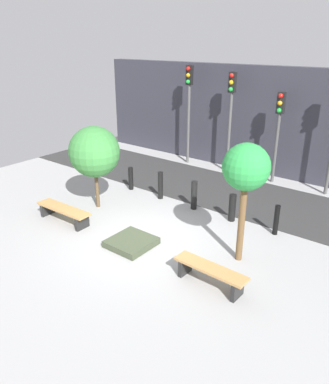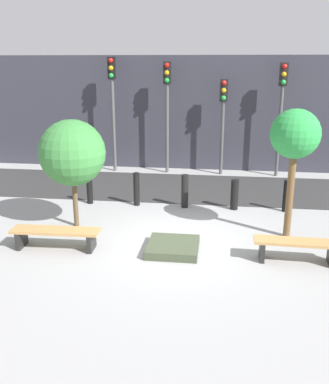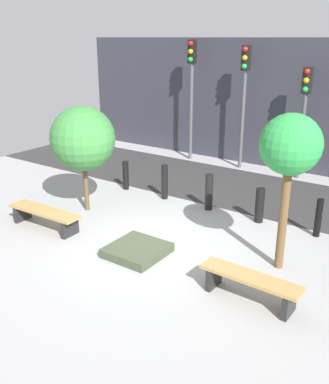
# 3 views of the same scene
# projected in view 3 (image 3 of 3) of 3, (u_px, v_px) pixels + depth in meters

# --- Properties ---
(ground_plane) EXTENTS (18.00, 18.00, 0.00)m
(ground_plane) POSITION_uv_depth(u_px,v_px,m) (149.00, 247.00, 9.24)
(ground_plane) COLOR #9B9B9B
(road_strip) EXTENTS (18.00, 3.45, 0.01)m
(road_strip) POSITION_uv_depth(u_px,v_px,m) (241.00, 189.00, 12.77)
(road_strip) COLOR #303030
(road_strip) RESTS_ON ground
(building_facade) EXTENTS (16.20, 0.50, 4.26)m
(building_facade) POSITION_uv_depth(u_px,v_px,m) (283.00, 105.00, 14.30)
(building_facade) COLOR #33333D
(building_facade) RESTS_ON ground
(bench_left) EXTENTS (1.98, 0.53, 0.45)m
(bench_left) POSITION_uv_depth(u_px,v_px,m) (45.00, 215.00, 10.06)
(bench_left) COLOR black
(bench_left) RESTS_ON ground
(bench_right) EXTENTS (1.78, 0.48, 0.48)m
(bench_right) POSITION_uv_depth(u_px,v_px,m) (250.00, 283.00, 7.25)
(bench_right) COLOR black
(bench_right) RESTS_ON ground
(planter_bed) EXTENTS (1.12, 1.14, 0.18)m
(planter_bed) POSITION_uv_depth(u_px,v_px,m) (137.00, 250.00, 8.89)
(planter_bed) COLOR #404934
(planter_bed) RESTS_ON ground
(tree_behind_left_bench) EXTENTS (1.62, 1.62, 2.71)m
(tree_behind_left_bench) POSITION_uv_depth(u_px,v_px,m) (83.00, 139.00, 10.60)
(tree_behind_left_bench) COLOR brown
(tree_behind_left_bench) RESTS_ON ground
(tree_behind_right_bench) EXTENTS (1.12, 1.12, 3.03)m
(tree_behind_right_bench) POSITION_uv_depth(u_px,v_px,m) (290.00, 147.00, 7.62)
(tree_behind_right_bench) COLOR brown
(tree_behind_right_bench) RESTS_ON ground
(bollard_far_left) EXTENTS (0.18, 0.18, 0.85)m
(bollard_far_left) POSITION_uv_depth(u_px,v_px,m) (126.00, 175.00, 12.62)
(bollard_far_left) COLOR black
(bollard_far_left) RESTS_ON ground
(bollard_left) EXTENTS (0.18, 0.18, 0.97)m
(bollard_left) POSITION_uv_depth(u_px,v_px,m) (165.00, 182.00, 11.84)
(bollard_left) COLOR black
(bollard_left) RESTS_ON ground
(bollard_center) EXTENTS (0.20, 0.20, 0.96)m
(bollard_center) POSITION_uv_depth(u_px,v_px,m) (209.00, 192.00, 11.09)
(bollard_center) COLOR black
(bollard_center) RESTS_ON ground
(bollard_right) EXTENTS (0.22, 0.22, 0.86)m
(bollard_right) POSITION_uv_depth(u_px,v_px,m) (260.00, 205.00, 10.35)
(bollard_right) COLOR black
(bollard_right) RESTS_ON ground
(bollard_far_right) EXTENTS (0.15, 0.15, 0.90)m
(bollard_far_right) POSITION_uv_depth(u_px,v_px,m) (318.00, 218.00, 9.59)
(bollard_far_right) COLOR black
(bollard_far_right) RESTS_ON ground
(traffic_light_west) EXTENTS (0.28, 0.27, 4.19)m
(traffic_light_west) POSITION_uv_depth(u_px,v_px,m) (191.00, 80.00, 14.97)
(traffic_light_west) COLOR #515151
(traffic_light_west) RESTS_ON ground
(traffic_light_mid_west) EXTENTS (0.28, 0.27, 4.03)m
(traffic_light_mid_west) POSITION_uv_depth(u_px,v_px,m) (244.00, 86.00, 13.92)
(traffic_light_mid_west) COLOR #505050
(traffic_light_mid_west) RESTS_ON ground
(traffic_light_mid_east) EXTENTS (0.28, 0.27, 3.44)m
(traffic_light_mid_east) POSITION_uv_depth(u_px,v_px,m) (305.00, 103.00, 12.96)
(traffic_light_mid_east) COLOR #4C4C4C
(traffic_light_mid_east) RESTS_ON ground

